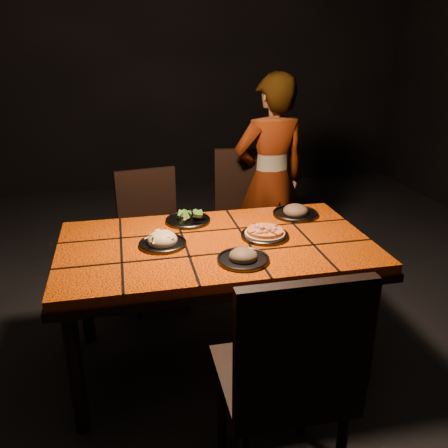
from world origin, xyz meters
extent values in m
cube|color=black|center=(0.00, 0.00, -0.02)|extent=(6.00, 7.00, 0.04)
cube|color=black|center=(0.00, 3.50, 1.50)|extent=(6.00, 0.04, 3.00)
cube|color=#DF4D07|center=(0.00, 0.00, 0.72)|extent=(1.60, 0.90, 0.05)
cube|color=black|center=(0.00, 0.00, 0.68)|extent=(1.62, 0.92, 0.04)
cylinder|color=black|center=(-0.72, -0.37, 0.33)|extent=(0.07, 0.07, 0.66)
cylinder|color=black|center=(0.72, -0.37, 0.33)|extent=(0.07, 0.07, 0.66)
cylinder|color=black|center=(-0.72, 0.37, 0.33)|extent=(0.07, 0.07, 0.66)
cylinder|color=black|center=(0.72, 0.37, 0.33)|extent=(0.07, 0.07, 0.66)
cube|color=black|center=(0.09, -0.80, 0.50)|extent=(0.47, 0.47, 0.04)
cube|color=black|center=(0.09, -1.01, 0.78)|extent=(0.47, 0.05, 0.51)
cylinder|color=black|center=(0.28, -0.61, 0.24)|extent=(0.04, 0.04, 0.48)
cylinder|color=black|center=(-0.10, -0.61, 0.24)|extent=(0.04, 0.04, 0.48)
cube|color=black|center=(-0.27, 0.74, 0.44)|extent=(0.47, 0.47, 0.04)
cube|color=black|center=(-0.30, 0.92, 0.69)|extent=(0.41, 0.10, 0.45)
cylinder|color=black|center=(-0.41, 0.55, 0.21)|extent=(0.04, 0.04, 0.42)
cylinder|color=black|center=(-0.08, 0.60, 0.21)|extent=(0.04, 0.04, 0.42)
cylinder|color=black|center=(-0.46, 0.88, 0.21)|extent=(0.04, 0.04, 0.42)
cylinder|color=black|center=(-0.13, 0.93, 0.21)|extent=(0.04, 0.04, 0.42)
cube|color=black|center=(0.42, 0.92, 0.47)|extent=(0.50, 0.50, 0.04)
cube|color=black|center=(0.44, 1.12, 0.73)|extent=(0.44, 0.10, 0.48)
cylinder|color=black|center=(0.21, 0.77, 0.23)|extent=(0.04, 0.04, 0.45)
cylinder|color=black|center=(0.57, 0.72, 0.23)|extent=(0.04, 0.04, 0.45)
cylinder|color=black|center=(0.26, 1.12, 0.23)|extent=(0.04, 0.04, 0.45)
cylinder|color=black|center=(0.62, 1.07, 0.23)|extent=(0.04, 0.04, 0.45)
imported|color=brown|center=(0.61, 0.99, 0.76)|extent=(0.59, 0.42, 1.53)
cylinder|color=#333338|center=(0.27, 0.00, 0.76)|extent=(0.25, 0.25, 0.01)
torus|color=#333338|center=(0.27, 0.00, 0.76)|extent=(0.26, 0.26, 0.01)
cylinder|color=tan|center=(0.27, 0.00, 0.77)|extent=(0.28, 0.28, 0.01)
cylinder|color=orange|center=(0.27, 0.00, 0.78)|extent=(0.25, 0.25, 0.02)
cylinder|color=#333338|center=(-0.27, 0.01, 0.76)|extent=(0.24, 0.24, 0.01)
torus|color=#333338|center=(-0.27, 0.01, 0.76)|extent=(0.24, 0.24, 0.01)
ellipsoid|color=beige|center=(-0.27, 0.01, 0.78)|extent=(0.14, 0.14, 0.08)
cylinder|color=#333338|center=(-0.10, 0.31, 0.76)|extent=(0.26, 0.26, 0.01)
torus|color=#333338|center=(-0.10, 0.31, 0.76)|extent=(0.26, 0.26, 0.01)
cylinder|color=#333338|center=(0.08, -0.25, 0.76)|extent=(0.25, 0.25, 0.01)
torus|color=#333338|center=(0.08, -0.25, 0.76)|extent=(0.25, 0.25, 0.01)
ellipsoid|color=brown|center=(0.08, -0.25, 0.78)|extent=(0.15, 0.15, 0.08)
cylinder|color=#333338|center=(0.54, 0.28, 0.76)|extent=(0.27, 0.27, 0.01)
torus|color=#333338|center=(0.54, 0.28, 0.76)|extent=(0.27, 0.27, 0.01)
ellipsoid|color=brown|center=(0.54, 0.28, 0.78)|extent=(0.16, 0.16, 0.09)
camera|label=1|loc=(-0.44, -2.21, 1.74)|focal=38.00mm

